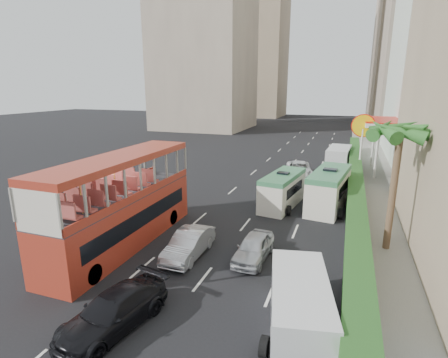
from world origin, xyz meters
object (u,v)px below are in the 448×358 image
at_px(minibus_far, 329,189).
at_px(car_silver_lane_b, 253,259).
at_px(van_asset, 299,176).
at_px(panel_van_near, 300,307).
at_px(minibus_near, 282,190).
at_px(panel_van_far, 339,157).
at_px(car_silver_lane_a, 189,256).
at_px(car_black, 115,327).
at_px(shell_station, 397,148).
at_px(palm_tree, 393,191).
at_px(double_decker_bus, 122,201).

bearing_deg(minibus_far, car_silver_lane_b, -100.13).
distance_m(van_asset, panel_van_near, 23.41).
bearing_deg(minibus_near, panel_van_near, -68.41).
bearing_deg(panel_van_far, minibus_near, -98.69).
distance_m(minibus_near, panel_van_far, 15.44).
distance_m(car_silver_lane_b, van_asset, 18.35).
relative_size(car_silver_lane_a, car_black, 0.89).
bearing_deg(panel_van_near, panel_van_far, 77.81).
distance_m(car_silver_lane_b, minibus_near, 8.89).
xyz_separation_m(van_asset, panel_van_far, (3.50, 5.51, 1.10)).
bearing_deg(panel_van_near, van_asset, 86.29).
relative_size(car_silver_lane_a, shell_station, 0.51).
height_order(minibus_near, shell_station, shell_station).
xyz_separation_m(van_asset, palm_tree, (6.75, -15.06, 3.38)).
height_order(panel_van_near, palm_tree, palm_tree).
bearing_deg(shell_station, car_silver_lane_a, -117.38).
relative_size(car_silver_lane_a, car_silver_lane_b, 1.10).
relative_size(car_silver_lane_b, shell_station, 0.47).
distance_m(minibus_near, panel_van_near, 13.97).
xyz_separation_m(van_asset, minibus_near, (0.08, -9.55, 1.22)).
distance_m(palm_tree, shell_station, 19.14).
bearing_deg(minibus_near, minibus_far, 22.01).
height_order(double_decker_bus, car_black, double_decker_bus).
xyz_separation_m(car_black, minibus_near, (3.27, 15.67, 1.22)).
xyz_separation_m(car_black, palm_tree, (9.95, 10.17, 3.38)).
height_order(double_decker_bus, minibus_far, double_decker_bus).
bearing_deg(car_silver_lane_a, shell_station, 62.97).
bearing_deg(shell_station, double_decker_bus, -124.82).
relative_size(double_decker_bus, car_silver_lane_b, 2.95).
bearing_deg(minibus_far, palm_tree, -53.66).
xyz_separation_m(double_decker_bus, panel_van_near, (10.26, -4.11, -1.54)).
relative_size(car_silver_lane_a, panel_van_far, 0.75).
height_order(double_decker_bus, panel_van_far, double_decker_bus).
bearing_deg(double_decker_bus, shell_station, 55.18).
relative_size(panel_van_near, shell_station, 0.62).
height_order(car_silver_lane_a, palm_tree, palm_tree).
xyz_separation_m(panel_van_near, palm_tree, (3.54, 8.11, 2.39)).
height_order(van_asset, minibus_far, minibus_far).
bearing_deg(palm_tree, minibus_far, 118.69).
xyz_separation_m(car_silver_lane_b, car_black, (-3.45, -6.87, 0.00)).
xyz_separation_m(car_black, van_asset, (3.19, 25.23, 0.00)).
relative_size(car_silver_lane_b, minibus_near, 0.68).
distance_m(car_silver_lane_a, panel_van_near, 7.47).
xyz_separation_m(minibus_far, shell_station, (5.63, 12.73, 1.36)).
distance_m(van_asset, minibus_near, 9.63).
height_order(car_black, minibus_far, minibus_far).
height_order(palm_tree, shell_station, palm_tree).
bearing_deg(minibus_near, panel_van_far, 85.82).
relative_size(car_silver_lane_b, panel_van_far, 0.68).
bearing_deg(minibus_near, car_silver_lane_b, -80.27).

